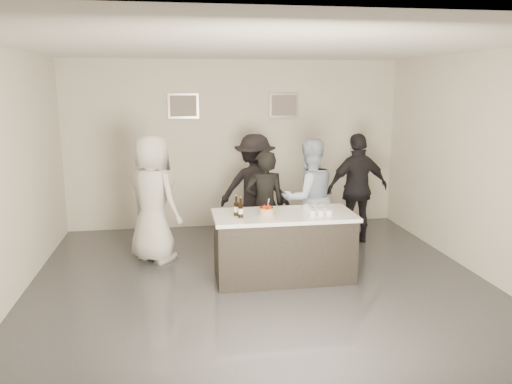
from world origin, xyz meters
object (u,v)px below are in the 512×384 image
bar_counter (283,246)px  person_main_black (265,206)px  person_main_blue (309,198)px  person_guest_left (153,199)px  beer_bottle_b (241,208)px  beer_bottle_a (236,206)px  person_guest_back (255,189)px  cake (266,212)px  person_guest_right (358,188)px

bar_counter → person_main_black: size_ratio=1.13×
person_main_blue → person_guest_left: 2.31m
person_main_black → beer_bottle_b: bearing=63.1°
bar_counter → person_main_blue: 1.11m
beer_bottle_a → person_guest_back: person_guest_back is taller
person_main_black → cake: bearing=82.3°
beer_bottle_b → person_main_black: size_ratio=0.16×
person_main_blue → person_guest_back: size_ratio=1.00×
person_guest_back → person_guest_left: bearing=38.8°
beer_bottle_b → person_main_black: bearing=62.6°
cake → person_main_black: 0.82m
person_main_black → person_main_blue: bearing=-174.2°
person_guest_right → person_main_black: bearing=13.0°
cake → person_guest_left: (-1.50, 1.02, -0.00)m
bar_counter → person_main_black: (-0.12, 0.79, 0.37)m
cake → person_guest_back: person_guest_back is taller
beer_bottle_a → person_guest_right: 2.58m
bar_counter → beer_bottle_a: bearing=-179.4°
cake → person_main_blue: bearing=47.5°
beer_bottle_b → person_guest_back: (0.46, 1.79, -0.14)m
cake → person_main_black: bearing=81.9°
beer_bottle_a → person_main_blue: person_main_blue is taller
person_main_blue → person_guest_left: size_ratio=0.95×
person_guest_right → person_guest_back: bearing=-17.0°
beer_bottle_a → person_guest_back: 1.77m
person_main_blue → beer_bottle_a: bearing=24.9°
beer_bottle_a → cake: bearing=-2.1°
person_main_blue → person_guest_back: 1.08m
person_main_black → person_guest_back: 0.90m
person_guest_left → person_guest_back: size_ratio=1.05×
person_main_black → person_guest_left: (-1.62, 0.22, 0.12)m
bar_counter → beer_bottle_a: (-0.63, -0.01, 0.58)m
cake → person_guest_back: size_ratio=0.11×
beer_bottle_b → person_guest_left: bearing=135.8°
person_guest_back → person_main_black: bearing=106.3°
person_main_blue → person_guest_right: person_guest_right is taller
bar_counter → beer_bottle_b: (-0.59, -0.11, 0.58)m
beer_bottle_b → person_main_black: 1.04m
beer_bottle_b → person_main_blue: size_ratio=0.15×
beer_bottle_a → bar_counter: bearing=0.6°
person_main_blue → beer_bottle_b: bearing=29.1°
person_main_blue → person_guest_right: (0.97, 0.55, 0.01)m
beer_bottle_a → person_main_black: person_main_black is taller
beer_bottle_b → person_guest_back: 1.86m
beer_bottle_b → bar_counter: bearing=11.0°
beer_bottle_b → cake: bearing=14.9°
bar_counter → beer_bottle_b: bearing=-169.0°
bar_counter → cake: size_ratio=9.47×
person_main_black → person_main_blue: 0.69m
cake → beer_bottle_b: bearing=-165.1°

